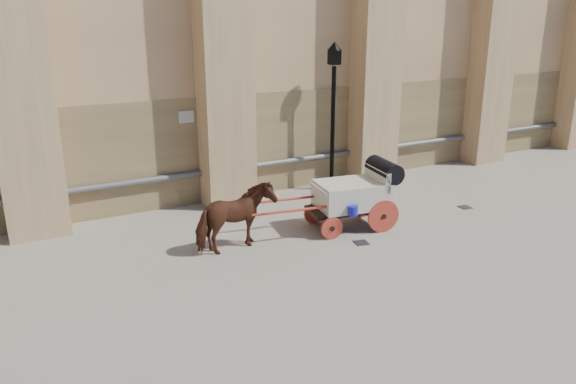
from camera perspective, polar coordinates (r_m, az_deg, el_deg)
ground at (r=13.56m, az=3.85°, el=-4.74°), size 90.00×90.00×0.00m
horse at (r=12.67m, az=-5.37°, el=-2.68°), size 1.93×1.09×1.54m
carriage at (r=14.08m, az=7.00°, el=-0.05°), size 3.94×1.62×1.68m
street_lamp at (r=16.75m, az=4.59°, el=7.99°), size 0.41×0.41×4.41m
drain_grate_near at (r=13.38m, az=7.44°, el=-5.13°), size 0.38×0.38×0.01m
drain_grate_far at (r=16.40m, az=17.53°, el=-1.48°), size 0.35×0.35×0.01m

